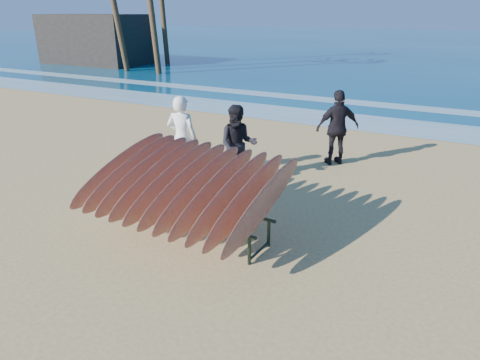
% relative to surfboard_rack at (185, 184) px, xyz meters
% --- Properties ---
extents(ground, '(120.00, 120.00, 0.00)m').
position_rel_surfboard_rack_xyz_m(ground, '(0.75, -0.18, -0.95)').
color(ground, tan).
rests_on(ground, ground).
extents(ocean, '(160.00, 160.00, 0.00)m').
position_rel_surfboard_rack_xyz_m(ocean, '(0.75, 54.82, -0.94)').
color(ocean, navy).
rests_on(ocean, ground).
extents(foam_near, '(160.00, 160.00, 0.00)m').
position_rel_surfboard_rack_xyz_m(foam_near, '(0.75, 9.82, -0.94)').
color(foam_near, white).
rests_on(foam_near, ground).
extents(foam_far, '(160.00, 160.00, 0.00)m').
position_rel_surfboard_rack_xyz_m(foam_far, '(0.75, 13.32, -0.94)').
color(foam_far, white).
rests_on(foam_far, ground).
extents(surfboard_rack, '(3.32, 2.82, 1.57)m').
position_rel_surfboard_rack_xyz_m(surfboard_rack, '(0.00, 0.00, 0.00)').
color(surfboard_rack, black).
rests_on(surfboard_rack, ground).
extents(person_white, '(0.80, 0.60, 1.99)m').
position_rel_surfboard_rack_xyz_m(person_white, '(-1.62, 2.21, 0.05)').
color(person_white, white).
rests_on(person_white, ground).
extents(person_dark_a, '(1.11, 1.02, 1.83)m').
position_rel_surfboard_rack_xyz_m(person_dark_a, '(-0.36, 2.61, -0.04)').
color(person_dark_a, black).
rests_on(person_dark_a, ground).
extents(person_dark_b, '(1.18, 1.07, 1.93)m').
position_rel_surfboard_rack_xyz_m(person_dark_b, '(1.27, 4.98, 0.02)').
color(person_dark_b, black).
rests_on(person_dark_b, ground).
extents(building, '(7.98, 4.44, 3.55)m').
position_rel_surfboard_rack_xyz_m(building, '(-21.50, 19.38, 0.83)').
color(building, '#2D2823').
rests_on(building, ground).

